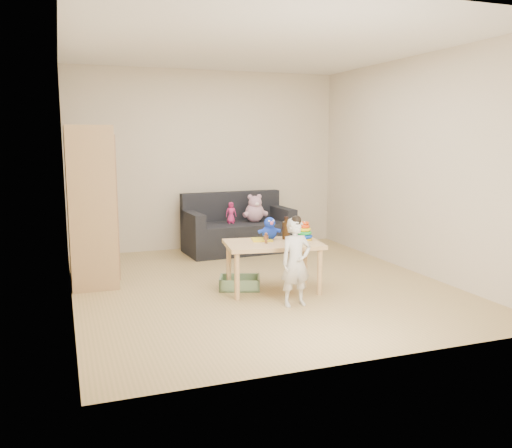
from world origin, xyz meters
name	(u,v)px	position (x,y,z in m)	size (l,w,h in m)	color
room	(259,169)	(0.00, 0.00, 1.30)	(4.50, 4.50, 4.50)	tan
wardrobe	(90,205)	(-1.74, 0.81, 0.88)	(0.49, 0.98, 1.77)	tan
sofa	(239,237)	(0.33, 1.76, 0.21)	(1.52, 0.76, 0.43)	black
play_table	(273,266)	(0.06, -0.27, 0.27)	(1.01, 0.64, 0.53)	tan
storage_bin	(240,283)	(-0.26, -0.08, 0.07)	(0.44, 0.33, 0.13)	gray
toddler	(296,263)	(0.07, -0.84, 0.42)	(0.31, 0.21, 0.85)	silver
pink_bear	(255,210)	(0.57, 1.76, 0.59)	(0.29, 0.25, 0.34)	#CB96AF
doll	(231,213)	(0.21, 1.74, 0.58)	(0.15, 0.10, 0.30)	#E62B77
ring_stacker	(304,232)	(0.43, -0.26, 0.61)	(0.18, 0.18, 0.20)	yellow
brown_bottle	(286,230)	(0.26, -0.15, 0.64)	(0.09, 0.09, 0.25)	black
blue_plush	(269,228)	(0.07, -0.11, 0.66)	(0.21, 0.17, 0.25)	blue
wooden_figure	(266,238)	(-0.04, -0.31, 0.59)	(0.05, 0.04, 0.12)	brown
yellow_book	(262,240)	(-0.02, -0.13, 0.54)	(0.21, 0.21, 0.02)	yellow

